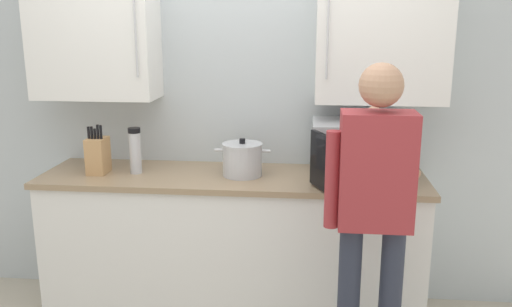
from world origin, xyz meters
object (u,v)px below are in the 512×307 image
(microwave_oven, at_px, (355,150))
(knife_block, at_px, (98,155))
(stock_pot, at_px, (242,159))
(person_figure, at_px, (374,206))
(thermos_flask, at_px, (135,150))

(microwave_oven, xyz_separation_m, knife_block, (-1.56, -0.07, -0.05))
(knife_block, bearing_deg, stock_pot, 2.47)
(person_figure, bearing_deg, microwave_oven, 92.66)
(stock_pot, distance_m, thermos_flask, 0.66)
(stock_pot, height_order, thermos_flask, thermos_flask)
(microwave_oven, distance_m, knife_block, 1.56)
(microwave_oven, relative_size, stock_pot, 2.25)
(thermos_flask, bearing_deg, knife_block, -174.21)
(knife_block, bearing_deg, thermos_flask, 5.79)
(microwave_oven, distance_m, person_figure, 0.72)
(stock_pot, height_order, person_figure, person_figure)
(microwave_oven, height_order, person_figure, person_figure)
(stock_pot, height_order, knife_block, knife_block)
(thermos_flask, bearing_deg, person_figure, -25.82)
(person_figure, bearing_deg, knife_block, 158.21)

